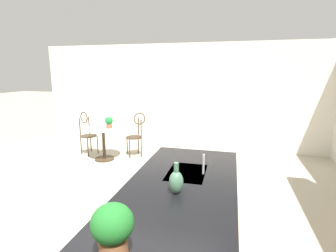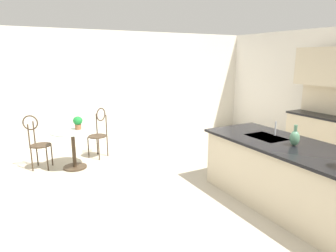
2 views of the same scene
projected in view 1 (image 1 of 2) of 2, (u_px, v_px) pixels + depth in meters
ground_plane at (109, 249)px, 2.93m from camera, size 40.00×40.00×0.00m
wall_left_window at (182, 97)px, 6.68m from camera, size 0.12×7.80×2.70m
kitchen_island at (175, 241)px, 2.34m from camera, size 2.80×1.06×0.92m
bistro_table at (104, 141)px, 5.81m from camera, size 0.80×0.80×0.74m
chair_near_window at (87, 131)px, 6.21m from camera, size 0.50×0.52×1.04m
chair_by_island at (136, 132)px, 6.07m from camera, size 0.53×0.53×1.04m
sink_faucet at (203, 164)px, 2.70m from camera, size 0.02×0.02×0.22m
potted_plant_on_table at (109, 122)px, 5.75m from camera, size 0.18×0.18×0.25m
potted_plant_counter_far at (113, 229)px, 1.44m from camera, size 0.25×0.25×0.35m
vase_on_counter at (176, 182)px, 2.27m from camera, size 0.13×0.13×0.29m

